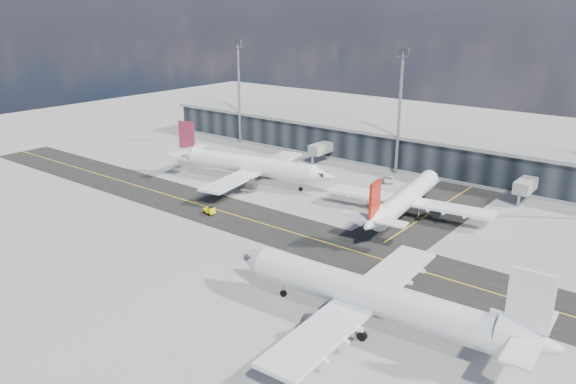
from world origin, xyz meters
name	(u,v)px	position (x,y,z in m)	size (l,w,h in m)	color
ground	(263,235)	(0.00, 0.00, 0.00)	(300.00, 300.00, 0.00)	gray
taxiway_lanes	(318,222)	(3.91, 10.74, 0.01)	(180.00, 63.00, 0.03)	black
terminal_concourse	(410,151)	(0.04, 54.93, 4.09)	(152.00, 19.80, 8.80)	black
floodlight_masts	(400,108)	(0.00, 48.00, 15.61)	(102.50, 0.70, 28.90)	gray
airliner_af	(249,165)	(-22.37, 21.14, 4.06)	(41.43, 35.50, 12.30)	white
airliner_redtail	(405,199)	(15.09, 22.90, 3.66)	(32.02, 37.43, 11.09)	white
airliner_near	(373,297)	(29.62, -14.06, 4.16)	(42.54, 36.24, 12.61)	silver
baggage_tug	(210,210)	(-14.51, 1.34, 0.82)	(2.79, 1.77, 1.63)	yellow
service_van	(388,179)	(1.87, 40.78, 0.64)	(2.14, 4.63, 1.29)	white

